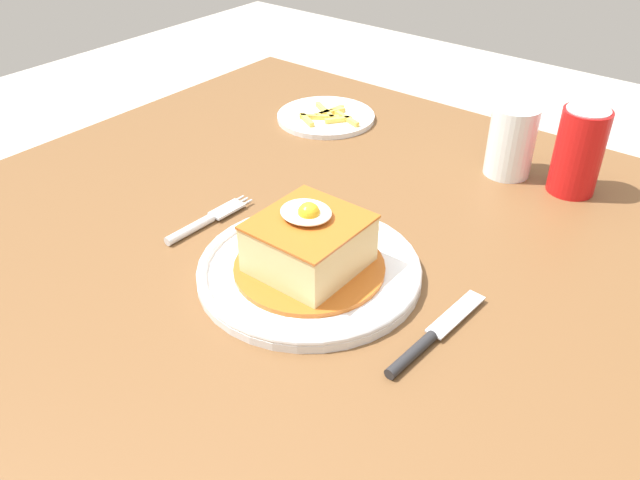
{
  "coord_description": "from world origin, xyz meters",
  "views": [
    {
      "loc": [
        0.38,
        -0.54,
        1.21
      ],
      "look_at": [
        -0.01,
        -0.05,
        0.79
      ],
      "focal_mm": 36.39,
      "sensor_mm": 36.0,
      "label": 1
    }
  ],
  "objects_px": {
    "soda_can": "(579,151)",
    "main_plate": "(309,269)",
    "drinking_glass": "(511,146)",
    "fork": "(202,223)",
    "side_plate_fries": "(326,117)",
    "knife": "(425,342)"
  },
  "relations": [
    {
      "from": "drinking_glass",
      "to": "soda_can",
      "type": "bearing_deg",
      "value": 4.85
    },
    {
      "from": "soda_can",
      "to": "fork",
      "type": "bearing_deg",
      "value": -131.03
    },
    {
      "from": "fork",
      "to": "drinking_glass",
      "type": "bearing_deg",
      "value": 57.22
    },
    {
      "from": "soda_can",
      "to": "drinking_glass",
      "type": "xyz_separation_m",
      "value": [
        -0.09,
        -0.01,
        -0.02
      ]
    },
    {
      "from": "main_plate",
      "to": "soda_can",
      "type": "relative_size",
      "value": 2.12
    },
    {
      "from": "main_plate",
      "to": "soda_can",
      "type": "height_order",
      "value": "soda_can"
    },
    {
      "from": "side_plate_fries",
      "to": "fork",
      "type": "bearing_deg",
      "value": -77.24
    },
    {
      "from": "main_plate",
      "to": "soda_can",
      "type": "distance_m",
      "value": 0.42
    },
    {
      "from": "fork",
      "to": "drinking_glass",
      "type": "xyz_separation_m",
      "value": [
        0.25,
        0.38,
        0.04
      ]
    },
    {
      "from": "drinking_glass",
      "to": "side_plate_fries",
      "type": "relative_size",
      "value": 0.62
    },
    {
      "from": "main_plate",
      "to": "side_plate_fries",
      "type": "relative_size",
      "value": 1.54
    },
    {
      "from": "fork",
      "to": "soda_can",
      "type": "distance_m",
      "value": 0.52
    },
    {
      "from": "main_plate",
      "to": "fork",
      "type": "distance_m",
      "value": 0.18
    },
    {
      "from": "fork",
      "to": "knife",
      "type": "height_order",
      "value": "same"
    },
    {
      "from": "main_plate",
      "to": "drinking_glass",
      "type": "relative_size",
      "value": 2.5
    },
    {
      "from": "fork",
      "to": "side_plate_fries",
      "type": "bearing_deg",
      "value": 102.76
    },
    {
      "from": "main_plate",
      "to": "side_plate_fries",
      "type": "xyz_separation_m",
      "value": [
        -0.26,
        0.37,
        -0.0
      ]
    },
    {
      "from": "soda_can",
      "to": "drinking_glass",
      "type": "bearing_deg",
      "value": -175.15
    },
    {
      "from": "drinking_glass",
      "to": "side_plate_fries",
      "type": "height_order",
      "value": "drinking_glass"
    },
    {
      "from": "fork",
      "to": "knife",
      "type": "xyz_separation_m",
      "value": [
        0.34,
        -0.01,
        -0.0
      ]
    },
    {
      "from": "side_plate_fries",
      "to": "main_plate",
      "type": "bearing_deg",
      "value": -54.57
    },
    {
      "from": "soda_can",
      "to": "main_plate",
      "type": "bearing_deg",
      "value": -113.04
    }
  ]
}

